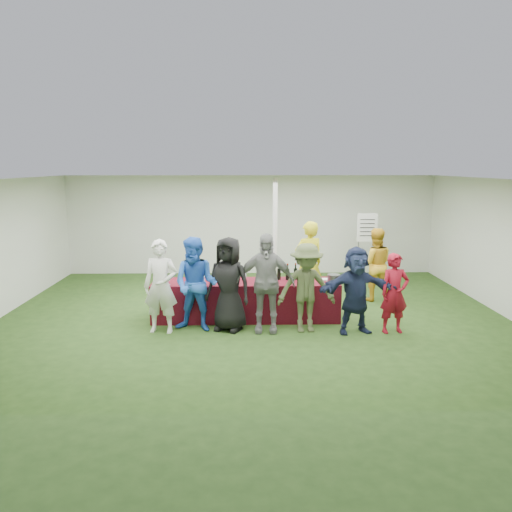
{
  "coord_description": "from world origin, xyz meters",
  "views": [
    {
      "loc": [
        -0.15,
        -9.63,
        2.97
      ],
      "look_at": [
        0.05,
        -0.22,
        1.25
      ],
      "focal_mm": 35.0,
      "sensor_mm": 36.0,
      "label": 1
    }
  ],
  "objects_px": {
    "staff_back": "(375,264)",
    "customer_1": "(196,284)",
    "customer_2": "(229,284)",
    "customer_4": "(306,288)",
    "wine_list_sign": "(367,233)",
    "staff_pourer": "(309,263)",
    "dump_bucket": "(334,279)",
    "serving_table": "(246,300)",
    "customer_3": "(265,283)",
    "customer_5": "(356,290)",
    "customer_0": "(161,286)",
    "customer_6": "(394,293)"
  },
  "relations": [
    {
      "from": "wine_list_sign",
      "to": "customer_5",
      "type": "xyz_separation_m",
      "value": [
        -1.05,
        -3.62,
        -0.53
      ]
    },
    {
      "from": "serving_table",
      "to": "customer_2",
      "type": "relative_size",
      "value": 2.1
    },
    {
      "from": "staff_pourer",
      "to": "customer_3",
      "type": "relative_size",
      "value": 1.0
    },
    {
      "from": "customer_5",
      "to": "customer_6",
      "type": "relative_size",
      "value": 1.08
    },
    {
      "from": "staff_pourer",
      "to": "customer_4",
      "type": "height_order",
      "value": "staff_pourer"
    },
    {
      "from": "staff_back",
      "to": "customer_0",
      "type": "distance_m",
      "value": 4.83
    },
    {
      "from": "customer_2",
      "to": "customer_5",
      "type": "height_order",
      "value": "customer_2"
    },
    {
      "from": "customer_2",
      "to": "customer_4",
      "type": "distance_m",
      "value": 1.4
    },
    {
      "from": "customer_6",
      "to": "customer_5",
      "type": "bearing_deg",
      "value": 170.6
    },
    {
      "from": "staff_back",
      "to": "customer_4",
      "type": "xyz_separation_m",
      "value": [
        -1.77,
        -2.09,
        -0.0
      ]
    },
    {
      "from": "staff_pourer",
      "to": "customer_5",
      "type": "bearing_deg",
      "value": 86.89
    },
    {
      "from": "customer_0",
      "to": "customer_4",
      "type": "xyz_separation_m",
      "value": [
        2.6,
        -0.02,
        -0.04
      ]
    },
    {
      "from": "serving_table",
      "to": "customer_1",
      "type": "distance_m",
      "value": 1.22
    },
    {
      "from": "staff_back",
      "to": "customer_5",
      "type": "xyz_separation_m",
      "value": [
        -0.89,
        -2.18,
        -0.03
      ]
    },
    {
      "from": "dump_bucket",
      "to": "customer_4",
      "type": "relative_size",
      "value": 0.15
    },
    {
      "from": "customer_5",
      "to": "customer_4",
      "type": "bearing_deg",
      "value": 164.08
    },
    {
      "from": "staff_back",
      "to": "customer_2",
      "type": "bearing_deg",
      "value": 34.53
    },
    {
      "from": "customer_5",
      "to": "serving_table",
      "type": "bearing_deg",
      "value": 146.15
    },
    {
      "from": "wine_list_sign",
      "to": "staff_pourer",
      "type": "bearing_deg",
      "value": -133.93
    },
    {
      "from": "customer_4",
      "to": "wine_list_sign",
      "type": "bearing_deg",
      "value": 56.91
    },
    {
      "from": "staff_pourer",
      "to": "customer_6",
      "type": "bearing_deg",
      "value": 103.52
    },
    {
      "from": "customer_6",
      "to": "customer_2",
      "type": "bearing_deg",
      "value": 166.61
    },
    {
      "from": "customer_1",
      "to": "customer_4",
      "type": "height_order",
      "value": "customer_1"
    },
    {
      "from": "customer_2",
      "to": "customer_5",
      "type": "relative_size",
      "value": 1.09
    },
    {
      "from": "serving_table",
      "to": "dump_bucket",
      "type": "height_order",
      "value": "dump_bucket"
    },
    {
      "from": "customer_2",
      "to": "customer_4",
      "type": "relative_size",
      "value": 1.06
    },
    {
      "from": "staff_pourer",
      "to": "serving_table",
      "type": "bearing_deg",
      "value": 16.69
    },
    {
      "from": "dump_bucket",
      "to": "serving_table",
      "type": "bearing_deg",
      "value": 172.5
    },
    {
      "from": "dump_bucket",
      "to": "wine_list_sign",
      "type": "height_order",
      "value": "wine_list_sign"
    },
    {
      "from": "customer_3",
      "to": "customer_4",
      "type": "xyz_separation_m",
      "value": [
        0.73,
        -0.02,
        -0.09
      ]
    },
    {
      "from": "customer_0",
      "to": "customer_5",
      "type": "height_order",
      "value": "customer_0"
    },
    {
      "from": "customer_3",
      "to": "serving_table",
      "type": "bearing_deg",
      "value": 119.66
    },
    {
      "from": "dump_bucket",
      "to": "customer_5",
      "type": "relative_size",
      "value": 0.15
    },
    {
      "from": "wine_list_sign",
      "to": "customer_1",
      "type": "height_order",
      "value": "wine_list_sign"
    },
    {
      "from": "customer_6",
      "to": "staff_pourer",
      "type": "bearing_deg",
      "value": 115.17
    },
    {
      "from": "dump_bucket",
      "to": "customer_1",
      "type": "relative_size",
      "value": 0.14
    },
    {
      "from": "customer_1",
      "to": "customer_6",
      "type": "bearing_deg",
      "value": 11.4
    },
    {
      "from": "serving_table",
      "to": "customer_4",
      "type": "xyz_separation_m",
      "value": [
        1.08,
        -0.77,
        0.43
      ]
    },
    {
      "from": "staff_back",
      "to": "customer_1",
      "type": "xyz_separation_m",
      "value": [
        -3.75,
        -1.99,
        0.05
      ]
    },
    {
      "from": "customer_1",
      "to": "customer_2",
      "type": "height_order",
      "value": "same"
    },
    {
      "from": "customer_2",
      "to": "customer_6",
      "type": "bearing_deg",
      "value": 18.15
    },
    {
      "from": "wine_list_sign",
      "to": "customer_3",
      "type": "height_order",
      "value": "wine_list_sign"
    },
    {
      "from": "customer_0",
      "to": "staff_pourer",
      "type": "bearing_deg",
      "value": 38.52
    },
    {
      "from": "dump_bucket",
      "to": "customer_2",
      "type": "relative_size",
      "value": 0.14
    },
    {
      "from": "staff_back",
      "to": "customer_4",
      "type": "height_order",
      "value": "staff_back"
    },
    {
      "from": "dump_bucket",
      "to": "staff_pourer",
      "type": "height_order",
      "value": "staff_pourer"
    },
    {
      "from": "wine_list_sign",
      "to": "customer_0",
      "type": "bearing_deg",
      "value": -142.2
    },
    {
      "from": "serving_table",
      "to": "customer_2",
      "type": "height_order",
      "value": "customer_2"
    },
    {
      "from": "wine_list_sign",
      "to": "customer_6",
      "type": "distance_m",
      "value": 3.69
    },
    {
      "from": "wine_list_sign",
      "to": "customer_4",
      "type": "distance_m",
      "value": 4.05
    }
  ]
}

